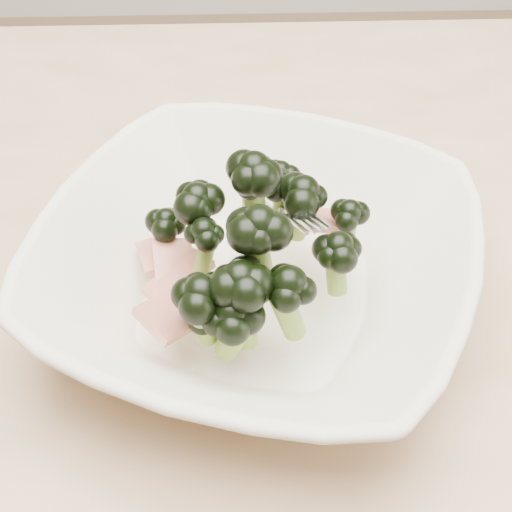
% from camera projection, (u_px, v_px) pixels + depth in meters
% --- Properties ---
extents(dining_table, '(1.20, 0.80, 0.75)m').
position_uv_depth(dining_table, '(245.00, 321.00, 0.66)').
color(dining_table, tan).
rests_on(dining_table, ground).
extents(broccoli_dish, '(0.40, 0.40, 0.13)m').
position_uv_depth(broccoli_dish, '(255.00, 265.00, 0.52)').
color(broccoli_dish, beige).
rests_on(broccoli_dish, dining_table).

